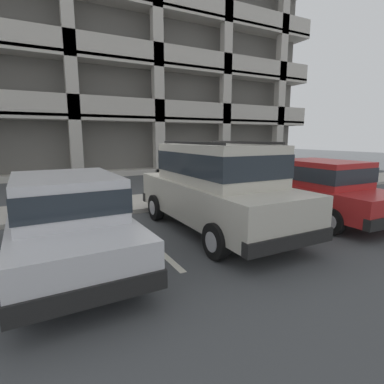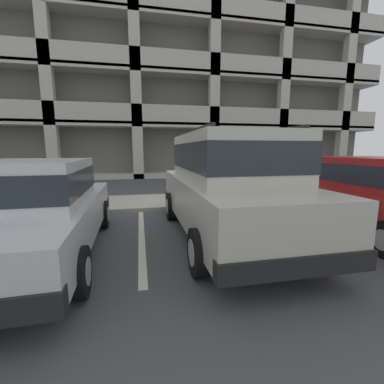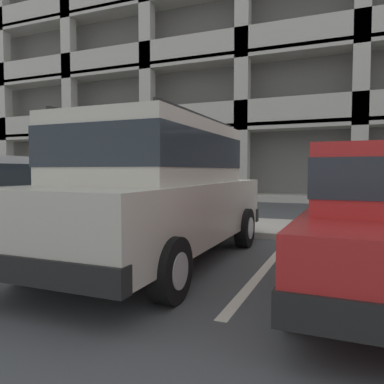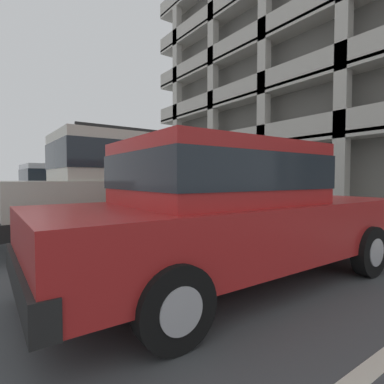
# 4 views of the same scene
# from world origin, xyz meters

# --- Properties ---
(ground_plane) EXTENTS (80.00, 80.00, 0.10)m
(ground_plane) POSITION_xyz_m (0.00, 0.00, -0.05)
(ground_plane) COLOR #444749
(sidewalk) EXTENTS (40.00, 2.20, 0.12)m
(sidewalk) POSITION_xyz_m (0.00, 1.30, 0.06)
(sidewalk) COLOR #ADA89E
(sidewalk) RESTS_ON ground_plane
(parking_stall_lines) EXTENTS (12.67, 4.80, 0.01)m
(parking_stall_lines) POSITION_xyz_m (1.57, -1.40, 0.00)
(parking_stall_lines) COLOR silver
(parking_stall_lines) RESTS_ON ground_plane
(silver_suv) EXTENTS (2.04, 4.79, 2.03)m
(silver_suv) POSITION_xyz_m (0.07, -2.12, 1.09)
(silver_suv) COLOR beige
(silver_suv) RESTS_ON ground_plane
(parking_meter_near) EXTENTS (0.35, 0.12, 1.41)m
(parking_meter_near) POSITION_xyz_m (-0.11, 0.35, 1.17)
(parking_meter_near) COLOR #595B60
(parking_meter_near) RESTS_ON sidewalk
(parking_garage) EXTENTS (32.00, 10.00, 16.25)m
(parking_garage) POSITION_xyz_m (-1.62, 13.98, 7.53)
(parking_garage) COLOR #64625C
(parking_garage) RESTS_ON ground_plane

